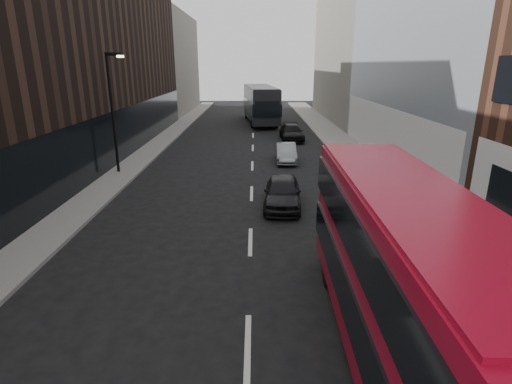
{
  "coord_description": "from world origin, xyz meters",
  "views": [
    {
      "loc": [
        0.18,
        -6.02,
        6.51
      ],
      "look_at": [
        0.21,
        6.46,
        2.5
      ],
      "focal_mm": 28.0,
      "sensor_mm": 36.0,
      "label": 1
    }
  ],
  "objects_px": {
    "street_lamp": "(113,105)",
    "red_bus": "(403,271)",
    "car_a": "(282,192)",
    "car_b": "(286,153)",
    "grey_bus": "(260,103)",
    "car_c": "(291,133)"
  },
  "relations": [
    {
      "from": "car_a",
      "to": "car_c",
      "type": "relative_size",
      "value": 0.9
    },
    {
      "from": "grey_bus",
      "to": "car_c",
      "type": "height_order",
      "value": "grey_bus"
    },
    {
      "from": "grey_bus",
      "to": "car_a",
      "type": "distance_m",
      "value": 28.9
    },
    {
      "from": "red_bus",
      "to": "car_a",
      "type": "distance_m",
      "value": 10.69
    },
    {
      "from": "grey_bus",
      "to": "car_b",
      "type": "relative_size",
      "value": 3.38
    },
    {
      "from": "street_lamp",
      "to": "car_c",
      "type": "xyz_separation_m",
      "value": [
        11.66,
        11.49,
        -3.5
      ]
    },
    {
      "from": "grey_bus",
      "to": "car_b",
      "type": "height_order",
      "value": "grey_bus"
    },
    {
      "from": "street_lamp",
      "to": "red_bus",
      "type": "height_order",
      "value": "street_lamp"
    },
    {
      "from": "car_b",
      "to": "car_a",
      "type": "bearing_deg",
      "value": -93.73
    },
    {
      "from": "street_lamp",
      "to": "car_a",
      "type": "relative_size",
      "value": 1.65
    },
    {
      "from": "car_a",
      "to": "street_lamp",
      "type": "bearing_deg",
      "value": 152.79
    },
    {
      "from": "street_lamp",
      "to": "red_bus",
      "type": "bearing_deg",
      "value": -54.82
    },
    {
      "from": "car_b",
      "to": "car_c",
      "type": "relative_size",
      "value": 0.82
    },
    {
      "from": "red_bus",
      "to": "grey_bus",
      "type": "height_order",
      "value": "red_bus"
    },
    {
      "from": "street_lamp",
      "to": "red_bus",
      "type": "xyz_separation_m",
      "value": [
        11.57,
        -16.41,
        -1.9
      ]
    },
    {
      "from": "car_a",
      "to": "car_b",
      "type": "height_order",
      "value": "car_a"
    },
    {
      "from": "red_bus",
      "to": "car_c",
      "type": "distance_m",
      "value": 27.95
    },
    {
      "from": "car_a",
      "to": "grey_bus",
      "type": "bearing_deg",
      "value": 95.88
    },
    {
      "from": "red_bus",
      "to": "car_c",
      "type": "relative_size",
      "value": 2.18
    },
    {
      "from": "grey_bus",
      "to": "red_bus",
      "type": "bearing_deg",
      "value": -91.88
    },
    {
      "from": "street_lamp",
      "to": "red_bus",
      "type": "distance_m",
      "value": 20.17
    },
    {
      "from": "red_bus",
      "to": "car_b",
      "type": "distance_m",
      "value": 19.73
    }
  ]
}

